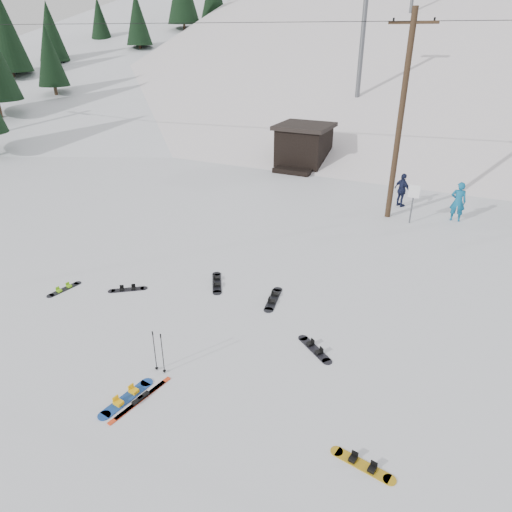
% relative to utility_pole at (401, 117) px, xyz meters
% --- Properties ---
extents(ground, '(200.00, 200.00, 0.00)m').
position_rel_utility_pole_xyz_m(ground, '(-2.00, -14.00, -4.68)').
color(ground, white).
rests_on(ground, ground).
extents(ski_slope, '(60.00, 85.24, 65.97)m').
position_rel_utility_pole_xyz_m(ski_slope, '(-2.00, 41.00, -16.68)').
color(ski_slope, white).
rests_on(ski_slope, ground).
extents(ridge_left, '(47.54, 95.03, 58.38)m').
position_rel_utility_pole_xyz_m(ridge_left, '(-38.00, 34.00, -15.68)').
color(ridge_left, white).
rests_on(ridge_left, ground).
extents(treeline_left, '(20.00, 64.00, 10.00)m').
position_rel_utility_pole_xyz_m(treeline_left, '(-36.00, 26.00, -4.68)').
color(treeline_left, black).
rests_on(treeline_left, ground).
extents(treeline_crest, '(50.00, 6.00, 10.00)m').
position_rel_utility_pole_xyz_m(treeline_crest, '(-2.00, 72.00, -4.68)').
color(treeline_crest, black).
rests_on(treeline_crest, ski_slope).
extents(utility_pole, '(2.00, 0.26, 9.00)m').
position_rel_utility_pole_xyz_m(utility_pole, '(0.00, 0.00, 0.00)').
color(utility_pole, '#3A2819').
rests_on(utility_pole, ground).
extents(trail_sign, '(0.50, 0.09, 1.85)m').
position_rel_utility_pole_xyz_m(trail_sign, '(1.10, -0.42, -3.41)').
color(trail_sign, '#595B60').
rests_on(trail_sign, ground).
extents(lift_hut, '(3.40, 4.10, 2.75)m').
position_rel_utility_pole_xyz_m(lift_hut, '(-7.00, 6.94, -3.32)').
color(lift_hut, black).
rests_on(lift_hut, ground).
extents(lift_tower_near, '(2.20, 0.36, 8.00)m').
position_rel_utility_pole_xyz_m(lift_tower_near, '(-6.00, 16.00, 3.18)').
color(lift_tower_near, '#595B60').
rests_on(lift_tower_near, ski_slope).
extents(hero_snowboard, '(0.49, 1.64, 0.12)m').
position_rel_utility_pole_xyz_m(hero_snowboard, '(-3.21, -15.25, -4.65)').
color(hero_snowboard, '#18449C').
rests_on(hero_snowboard, ground).
extents(hero_skis, '(0.42, 1.91, 0.10)m').
position_rel_utility_pole_xyz_m(hero_skis, '(-2.87, -15.13, -4.65)').
color(hero_skis, red).
rests_on(hero_skis, ground).
extents(ski_poles, '(0.34, 0.09, 1.22)m').
position_rel_utility_pole_xyz_m(ski_poles, '(-3.06, -14.06, -4.05)').
color(ski_poles, black).
rests_on(ski_poles, ground).
extents(board_scatter_a, '(1.13, 0.90, 0.09)m').
position_rel_utility_pole_xyz_m(board_scatter_a, '(-6.66, -11.10, -4.66)').
color(board_scatter_a, black).
rests_on(board_scatter_a, ground).
extents(board_scatter_b, '(1.01, 1.47, 0.12)m').
position_rel_utility_pole_xyz_m(board_scatter_b, '(-4.11, -9.35, -4.65)').
color(board_scatter_b, black).
rests_on(board_scatter_b, ground).
extents(board_scatter_c, '(0.42, 1.31, 0.09)m').
position_rel_utility_pole_xyz_m(board_scatter_c, '(-8.66, -12.04, -4.66)').
color(board_scatter_c, black).
rests_on(board_scatter_c, ground).
extents(board_scatter_d, '(1.24, 0.98, 0.10)m').
position_rel_utility_pole_xyz_m(board_scatter_d, '(0.27, -11.43, -4.65)').
color(board_scatter_d, black).
rests_on(board_scatter_d, ground).
extents(board_scatter_e, '(1.42, 0.48, 0.10)m').
position_rel_utility_pole_xyz_m(board_scatter_e, '(2.43, -14.63, -4.65)').
color(board_scatter_e, gold).
rests_on(board_scatter_e, ground).
extents(board_scatter_f, '(0.56, 1.64, 0.12)m').
position_rel_utility_pole_xyz_m(board_scatter_f, '(-1.86, -9.49, -4.65)').
color(board_scatter_f, black).
rests_on(board_scatter_f, ground).
extents(skier_teal, '(0.71, 0.48, 1.88)m').
position_rel_utility_pole_xyz_m(skier_teal, '(2.98, 0.85, -3.74)').
color(skier_teal, '#0D5983').
rests_on(skier_teal, ground).
extents(skier_navy, '(1.06, 0.92, 1.71)m').
position_rel_utility_pole_xyz_m(skier_navy, '(0.28, 1.78, -3.82)').
color(skier_navy, '#161B37').
rests_on(skier_navy, ground).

